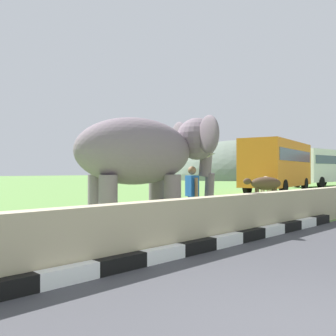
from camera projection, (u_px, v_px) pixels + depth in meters
The scene contains 9 objects.
striped_curb at pixel (96, 269), 5.47m from camera, with size 16.20×0.20×0.24m.
barrier_parapet at pixel (189, 224), 7.36m from camera, with size 28.00×0.36×1.00m, color tan.
elephant at pixel (148, 154), 9.86m from camera, with size 4.08×2.97×2.99m.
person_handler at pixel (192, 192), 10.62m from camera, with size 0.37×0.63×1.66m.
bus_orange at pixel (278, 163), 26.25m from camera, with size 9.24×4.39×3.50m.
bus_white at pixel (322, 165), 36.77m from camera, with size 8.54×2.92×3.50m.
cow_near at pixel (265, 184), 19.11m from camera, with size 1.65×1.62×1.23m.
cow_mid at pixel (266, 183), 20.88m from camera, with size 1.74×1.50×1.23m.
hill_east at pixel (238, 179), 69.64m from camera, with size 28.27×22.62×14.05m.
Camera 1 is at (-3.53, -1.22, 1.53)m, focal length 40.94 mm.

